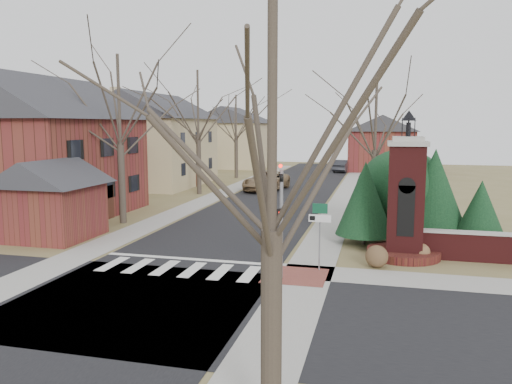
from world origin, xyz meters
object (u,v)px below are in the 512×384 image
(sign_post, at_px, (320,223))
(brick_gate_monument, at_px, (405,209))
(distant_car, at_px, (343,166))
(traffic_signal_pole, at_px, (281,212))
(pickup_truck, at_px, (266,181))

(sign_post, bearing_deg, brick_gate_monument, 41.42)
(sign_post, relative_size, distant_car, 0.60)
(sign_post, relative_size, brick_gate_monument, 0.42)
(traffic_signal_pole, distance_m, distant_car, 44.31)
(sign_post, height_order, brick_gate_monument, brick_gate_monument)
(sign_post, bearing_deg, distant_car, 92.97)
(brick_gate_monument, xyz_separation_m, distant_car, (-5.63, 39.84, -1.41))
(traffic_signal_pole, bearing_deg, sign_post, 47.57)
(brick_gate_monument, distance_m, distant_car, 40.26)
(traffic_signal_pole, height_order, brick_gate_monument, brick_gate_monument)
(traffic_signal_pole, xyz_separation_m, brick_gate_monument, (4.70, 4.42, -0.42))
(distant_car, bearing_deg, pickup_truck, 82.95)
(pickup_truck, bearing_deg, traffic_signal_pole, -69.32)
(traffic_signal_pole, relative_size, pickup_truck, 0.73)
(pickup_truck, height_order, distant_car, pickup_truck)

